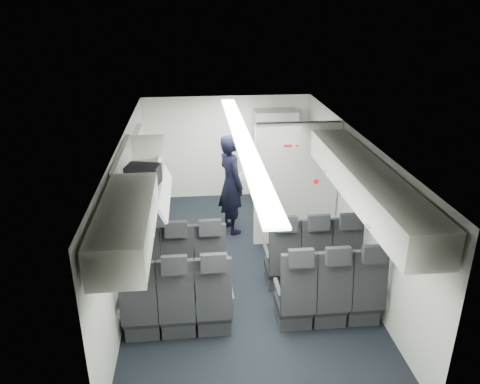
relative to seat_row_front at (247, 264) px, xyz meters
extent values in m
cube|color=black|center=(0.00, 0.53, -0.41)|extent=(3.40, 6.00, 0.01)
cube|color=white|center=(0.00, 0.53, 1.75)|extent=(3.40, 6.00, 0.01)
cube|color=silver|center=(0.00, 3.53, 0.67)|extent=(3.40, 0.01, 2.15)
cube|color=silver|center=(0.00, -2.47, 0.67)|extent=(3.40, 0.01, 2.15)
cube|color=silver|center=(-1.70, 0.53, 0.67)|extent=(0.01, 6.00, 2.15)
cube|color=silver|center=(1.70, 0.53, 0.67)|extent=(0.01, 6.00, 2.15)
cube|color=white|center=(0.00, 0.53, 1.71)|extent=(0.25, 5.52, 0.03)
cube|color=black|center=(-1.42, 0.08, -0.13)|extent=(0.44, 0.46, 0.12)
cube|color=#2D2D33|center=(-1.42, 0.08, -0.29)|extent=(0.42, 0.42, 0.22)
cube|color=black|center=(-1.42, -0.14, 0.32)|extent=(0.44, 0.20, 0.80)
cube|color=black|center=(-1.42, -0.19, 0.72)|extent=(0.30, 0.12, 0.23)
cube|color=#2D2D33|center=(-1.64, 0.05, 0.15)|extent=(0.05, 0.40, 0.06)
cube|color=#2D2D33|center=(-1.20, 0.05, 0.15)|extent=(0.05, 0.40, 0.06)
cube|color=black|center=(-0.97, 0.08, -0.13)|extent=(0.44, 0.46, 0.12)
cube|color=#2D2D33|center=(-0.97, 0.08, -0.29)|extent=(0.42, 0.42, 0.22)
cube|color=black|center=(-0.97, -0.14, 0.32)|extent=(0.44, 0.20, 0.80)
cube|color=black|center=(-0.97, -0.19, 0.72)|extent=(0.30, 0.12, 0.23)
cube|color=#2D2D33|center=(-1.19, 0.05, 0.15)|extent=(0.05, 0.40, 0.06)
cube|color=#2D2D33|center=(-0.75, 0.05, 0.15)|extent=(0.05, 0.40, 0.06)
cube|color=black|center=(-0.52, 0.08, -0.13)|extent=(0.44, 0.46, 0.12)
cube|color=#2D2D33|center=(-0.52, 0.08, -0.29)|extent=(0.42, 0.42, 0.22)
cube|color=black|center=(-0.52, -0.14, 0.32)|extent=(0.44, 0.20, 0.80)
cube|color=black|center=(-0.52, -0.19, 0.72)|extent=(0.30, 0.12, 0.23)
cube|color=#2D2D33|center=(-0.74, 0.05, 0.15)|extent=(0.05, 0.40, 0.06)
cube|color=#2D2D33|center=(-0.30, 0.05, 0.15)|extent=(0.05, 0.40, 0.06)
cube|color=black|center=(0.52, 0.08, -0.13)|extent=(0.44, 0.46, 0.12)
cube|color=#2D2D33|center=(0.52, 0.08, -0.29)|extent=(0.42, 0.42, 0.22)
cube|color=black|center=(0.52, -0.14, 0.32)|extent=(0.44, 0.20, 0.80)
cube|color=black|center=(0.52, -0.19, 0.72)|extent=(0.30, 0.12, 0.23)
cube|color=#2D2D33|center=(0.30, 0.05, 0.15)|extent=(0.05, 0.40, 0.06)
cube|color=#2D2D33|center=(0.74, 0.05, 0.15)|extent=(0.05, 0.40, 0.06)
cube|color=black|center=(0.97, 0.08, -0.13)|extent=(0.44, 0.46, 0.12)
cube|color=#2D2D33|center=(0.97, 0.08, -0.29)|extent=(0.42, 0.42, 0.22)
cube|color=black|center=(0.97, -0.14, 0.32)|extent=(0.44, 0.20, 0.80)
cube|color=black|center=(0.97, -0.19, 0.72)|extent=(0.30, 0.12, 0.23)
cube|color=#2D2D33|center=(0.75, 0.05, 0.15)|extent=(0.05, 0.40, 0.06)
cube|color=#2D2D33|center=(1.19, 0.05, 0.15)|extent=(0.05, 0.40, 0.06)
cube|color=black|center=(1.42, 0.08, -0.13)|extent=(0.44, 0.46, 0.12)
cube|color=#2D2D33|center=(1.42, 0.08, -0.29)|extent=(0.42, 0.42, 0.22)
cube|color=black|center=(1.42, -0.14, 0.32)|extent=(0.44, 0.20, 0.80)
cube|color=black|center=(1.42, -0.19, 0.72)|extent=(0.30, 0.12, 0.23)
cube|color=#2D2D33|center=(1.20, 0.05, 0.15)|extent=(0.05, 0.40, 0.06)
cube|color=#2D2D33|center=(1.64, 0.05, 0.15)|extent=(0.05, 0.40, 0.06)
cube|color=black|center=(-1.42, -0.82, -0.13)|extent=(0.44, 0.46, 0.12)
cube|color=#2D2D33|center=(-1.42, -0.82, -0.29)|extent=(0.42, 0.42, 0.22)
cube|color=black|center=(-1.42, -1.04, 0.32)|extent=(0.44, 0.20, 0.80)
cube|color=black|center=(-1.42, -1.09, 0.72)|extent=(0.30, 0.12, 0.23)
cube|color=#2D2D33|center=(-1.64, -0.85, 0.15)|extent=(0.05, 0.40, 0.06)
cube|color=#2D2D33|center=(-1.20, -0.85, 0.15)|extent=(0.05, 0.40, 0.06)
cube|color=black|center=(-0.97, -0.82, -0.13)|extent=(0.44, 0.46, 0.12)
cube|color=#2D2D33|center=(-0.97, -0.82, -0.29)|extent=(0.42, 0.42, 0.22)
cube|color=black|center=(-0.97, -1.04, 0.32)|extent=(0.44, 0.20, 0.80)
cube|color=black|center=(-0.97, -1.09, 0.72)|extent=(0.30, 0.12, 0.23)
cube|color=#2D2D33|center=(-1.19, -0.85, 0.15)|extent=(0.05, 0.40, 0.06)
cube|color=#2D2D33|center=(-0.75, -0.85, 0.15)|extent=(0.05, 0.40, 0.06)
cube|color=black|center=(-0.52, -0.82, -0.13)|extent=(0.44, 0.46, 0.12)
cube|color=#2D2D33|center=(-0.52, -0.82, -0.29)|extent=(0.42, 0.42, 0.22)
cube|color=black|center=(-0.52, -1.04, 0.32)|extent=(0.44, 0.20, 0.80)
cube|color=black|center=(-0.52, -1.09, 0.72)|extent=(0.30, 0.12, 0.23)
cube|color=#2D2D33|center=(-0.74, -0.85, 0.15)|extent=(0.05, 0.40, 0.06)
cube|color=#2D2D33|center=(-0.30, -0.85, 0.15)|extent=(0.05, 0.40, 0.06)
cube|color=black|center=(0.52, -0.82, -0.13)|extent=(0.44, 0.46, 0.12)
cube|color=#2D2D33|center=(0.52, -0.82, -0.29)|extent=(0.42, 0.42, 0.22)
cube|color=black|center=(0.52, -1.04, 0.32)|extent=(0.44, 0.20, 0.80)
cube|color=black|center=(0.52, -1.09, 0.72)|extent=(0.30, 0.12, 0.23)
cube|color=#2D2D33|center=(0.30, -0.85, 0.15)|extent=(0.05, 0.40, 0.06)
cube|color=#2D2D33|center=(0.74, -0.85, 0.15)|extent=(0.05, 0.40, 0.06)
cube|color=black|center=(0.97, -0.82, -0.13)|extent=(0.44, 0.46, 0.12)
cube|color=#2D2D33|center=(0.97, -0.82, -0.29)|extent=(0.42, 0.42, 0.22)
cube|color=black|center=(0.97, -1.04, 0.32)|extent=(0.44, 0.20, 0.80)
cube|color=black|center=(0.97, -1.09, 0.72)|extent=(0.30, 0.12, 0.23)
cube|color=#2D2D33|center=(0.75, -0.85, 0.15)|extent=(0.05, 0.40, 0.06)
cube|color=#2D2D33|center=(1.19, -0.85, 0.15)|extent=(0.05, 0.40, 0.06)
cube|color=black|center=(1.42, -0.82, -0.13)|extent=(0.44, 0.46, 0.12)
cube|color=#2D2D33|center=(1.42, -0.82, -0.29)|extent=(0.42, 0.42, 0.22)
cube|color=black|center=(1.42, -1.04, 0.32)|extent=(0.44, 0.20, 0.80)
cube|color=black|center=(1.42, -1.09, 0.72)|extent=(0.30, 0.12, 0.23)
cube|color=#2D2D33|center=(1.20, -0.85, 0.15)|extent=(0.05, 0.40, 0.06)
cube|color=#2D2D33|center=(1.64, -0.85, 0.15)|extent=(0.05, 0.40, 0.06)
cube|color=silver|center=(-1.40, -1.47, 1.46)|extent=(0.52, 1.80, 0.40)
cylinder|color=slate|center=(-1.15, -1.47, 1.30)|extent=(0.04, 0.10, 0.04)
cube|color=#9E9E93|center=(-1.40, 0.28, 1.26)|extent=(0.52, 1.70, 0.04)
cube|color=silver|center=(-1.66, 0.28, 1.46)|extent=(0.06, 1.70, 0.44)
cube|color=silver|center=(-1.40, -0.55, 1.46)|extent=(0.52, 0.04, 0.40)
cube|color=silver|center=(-1.40, 1.11, 1.46)|extent=(0.52, 0.04, 0.40)
cube|color=silver|center=(-1.15, 0.28, 1.15)|extent=(0.21, 1.61, 0.38)
cube|color=silver|center=(1.40, -1.47, 1.46)|extent=(0.52, 1.80, 0.40)
cylinder|color=slate|center=(1.15, -1.47, 1.30)|extent=(0.04, 0.10, 0.04)
cube|color=silver|center=(1.40, 0.28, 1.46)|extent=(0.52, 1.70, 0.40)
cylinder|color=slate|center=(1.15, 0.28, 1.30)|extent=(0.04, 0.10, 0.04)
cube|color=silver|center=(0.98, 1.33, 0.67)|extent=(1.40, 0.12, 2.13)
cube|color=white|center=(0.85, 1.26, 1.38)|extent=(0.24, 0.01, 0.10)
cube|color=red|center=(0.80, 1.25, 1.38)|extent=(0.13, 0.01, 0.04)
cube|color=red|center=(0.95, 1.25, 1.38)|extent=(0.05, 0.01, 0.03)
cylinder|color=white|center=(1.30, 1.26, 0.75)|extent=(0.11, 0.01, 0.11)
cylinder|color=red|center=(1.30, 1.26, 0.75)|extent=(0.09, 0.01, 0.09)
cube|color=#939399|center=(0.95, 3.25, 0.55)|extent=(0.85, 0.50, 1.90)
cube|color=#3F3F42|center=(0.95, 2.99, 0.10)|extent=(0.80, 0.01, 0.02)
cube|color=#3F3F42|center=(0.95, 2.99, 0.60)|extent=(0.80, 0.01, 0.02)
cube|color=#3F3F42|center=(0.95, 2.99, 1.10)|extent=(0.80, 0.01, 0.02)
cube|color=silver|center=(-1.64, 2.08, 0.55)|extent=(0.10, 0.92, 1.86)
cylinder|color=black|center=(-1.58, 2.08, 1.05)|extent=(0.03, 0.22, 0.22)
cube|color=gold|center=(-1.58, 2.38, 0.60)|extent=(0.02, 0.10, 0.75)
cylinder|color=white|center=(-1.67, 1.33, 0.90)|extent=(0.01, 0.11, 0.11)
cylinder|color=red|center=(-1.66, 1.33, 0.90)|extent=(0.01, 0.09, 0.09)
imported|color=black|center=(-0.06, 1.90, 0.50)|extent=(0.64, 0.77, 1.81)
cube|color=black|center=(-1.37, 0.06, 1.42)|extent=(0.48, 0.38, 0.26)
cube|color=white|center=(0.13, 1.85, 0.66)|extent=(0.17, 0.11, 0.13)
camera|label=1|loc=(-0.69, -5.78, 3.57)|focal=35.00mm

